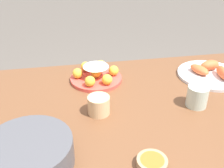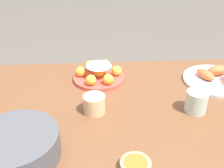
{
  "view_description": "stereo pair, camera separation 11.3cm",
  "coord_description": "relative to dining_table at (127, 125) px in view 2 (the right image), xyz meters",
  "views": [
    {
      "loc": [
        0.23,
        0.85,
        1.31
      ],
      "look_at": [
        0.06,
        -0.12,
        0.75
      ],
      "focal_mm": 42.0,
      "sensor_mm": 36.0,
      "label": 1
    },
    {
      "loc": [
        0.12,
        0.86,
        1.31
      ],
      "look_at": [
        0.06,
        -0.12,
        0.75
      ],
      "focal_mm": 42.0,
      "sensor_mm": 36.0,
      "label": 2
    }
  ],
  "objects": [
    {
      "name": "cup_far",
      "position": [
        0.13,
        0.03,
        0.13
      ],
      "size": [
        0.09,
        0.09,
        0.07
      ],
      "color": "#DBB27F",
      "rests_on": "dining_table"
    },
    {
      "name": "serving_bowl",
      "position": [
        0.37,
        0.25,
        0.14
      ],
      "size": [
        0.27,
        0.27,
        0.09
      ],
      "color": "#4C4C51",
      "rests_on": "dining_table"
    },
    {
      "name": "cup_near",
      "position": [
        -0.26,
        0.04,
        0.14
      ],
      "size": [
        0.08,
        0.08,
        0.09
      ],
      "color": "beige",
      "rests_on": "dining_table"
    },
    {
      "name": "sauce_bowl",
      "position": [
        0.01,
        0.32,
        0.11
      ],
      "size": [
        0.09,
        0.09,
        0.03
      ],
      "color": "tan",
      "rests_on": "dining_table"
    },
    {
      "name": "cake_plate",
      "position": [
        0.11,
        -0.24,
        0.12
      ],
      "size": [
        0.24,
        0.24,
        0.08
      ],
      "color": "#E04C42",
      "rests_on": "dining_table"
    },
    {
      "name": "seafood_platter",
      "position": [
        -0.44,
        -0.18,
        0.11
      ],
      "size": [
        0.31,
        0.31,
        0.06
      ],
      "color": "silver",
      "rests_on": "dining_table"
    },
    {
      "name": "dining_table",
      "position": [
        0.0,
        0.0,
        0.0
      ],
      "size": [
        1.35,
        0.86,
        0.71
      ],
      "color": "brown",
      "rests_on": "ground_plane"
    }
  ]
}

